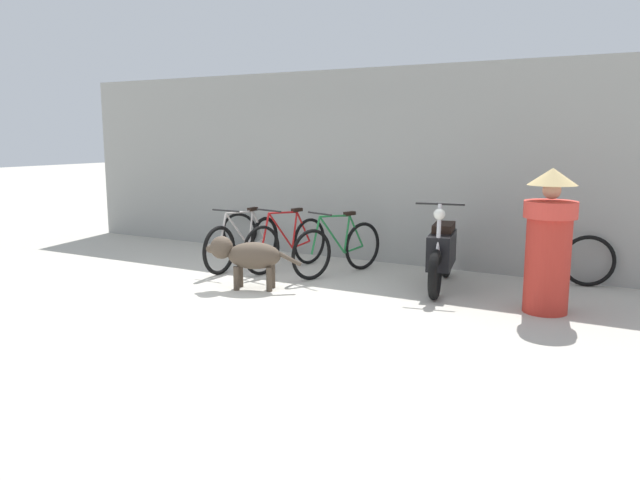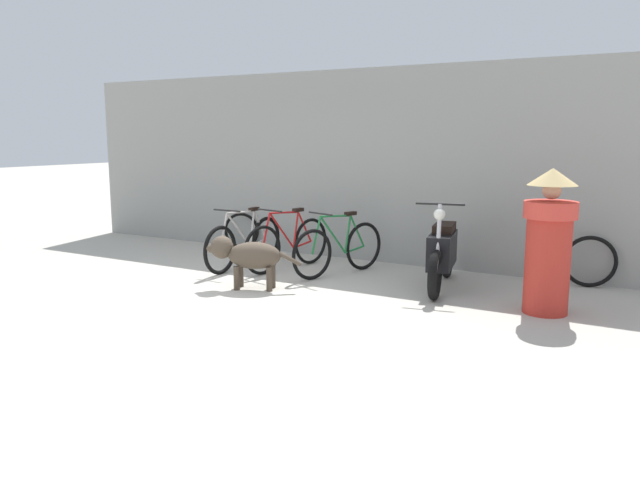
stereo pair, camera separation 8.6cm
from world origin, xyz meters
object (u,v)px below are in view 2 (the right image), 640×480
(stray_dog, at_px, (247,255))
(spare_tire_left, at_px, (590,262))
(bicycle_0, at_px, (244,243))
(person_in_robes, at_px, (549,240))
(motorcycle, at_px, (442,253))
(bicycle_2, at_px, (339,249))
(bicycle_1, at_px, (288,244))
(spare_tire_right, at_px, (242,231))

(stray_dog, xyz_separation_m, spare_tire_left, (3.72, 2.22, -0.10))
(spare_tire_left, bearing_deg, stray_dog, -149.20)
(bicycle_0, xyz_separation_m, person_in_robes, (4.26, -0.29, 0.45))
(motorcycle, distance_m, spare_tire_left, 1.89)
(bicycle_2, bearing_deg, bicycle_1, -67.47)
(spare_tire_right, bearing_deg, bicycle_0, -51.40)
(bicycle_0, bearing_deg, motorcycle, 94.97)
(stray_dog, bearing_deg, bicycle_2, -137.39)
(motorcycle, relative_size, spare_tire_right, 2.94)
(bicycle_0, relative_size, spare_tire_right, 2.90)
(bicycle_0, distance_m, spare_tire_left, 4.68)
(motorcycle, bearing_deg, bicycle_2, -103.26)
(bicycle_0, distance_m, bicycle_2, 1.45)
(bicycle_1, bearing_deg, spare_tire_left, 115.82)
(spare_tire_right, bearing_deg, motorcycle, -14.24)
(stray_dog, relative_size, spare_tire_left, 1.76)
(bicycle_0, distance_m, bicycle_1, 0.65)
(bicycle_1, height_order, bicycle_2, bicycle_1)
(bicycle_2, xyz_separation_m, person_in_robes, (2.84, -0.55, 0.44))
(bicycle_0, xyz_separation_m, stray_dog, (0.80, -1.03, 0.07))
(bicycle_0, relative_size, bicycle_2, 1.12)
(bicycle_1, xyz_separation_m, spare_tire_right, (-1.57, 0.99, -0.06))
(spare_tire_right, bearing_deg, spare_tire_left, -0.08)
(bicycle_0, bearing_deg, spare_tire_left, 105.48)
(stray_dog, height_order, spare_tire_left, stray_dog)
(stray_dog, bearing_deg, bicycle_1, -102.97)
(motorcycle, relative_size, stray_dog, 1.55)
(person_in_robes, bearing_deg, bicycle_1, 34.23)
(spare_tire_left, xyz_separation_m, spare_tire_right, (-5.48, 0.01, -0.02))
(bicycle_2, relative_size, spare_tire_right, 2.58)
(bicycle_1, distance_m, spare_tire_right, 1.86)
(bicycle_1, distance_m, spare_tire_left, 4.03)
(bicycle_1, distance_m, stray_dog, 1.25)
(person_in_robes, bearing_deg, bicycle_0, 38.10)
(bicycle_0, relative_size, stray_dog, 1.53)
(spare_tire_right, bearing_deg, bicycle_2, -21.56)
(bicycle_1, bearing_deg, stray_dog, 20.35)
(motorcycle, bearing_deg, bicycle_1, -101.42)
(bicycle_0, height_order, spare_tire_left, bicycle_0)
(bicycle_0, xyz_separation_m, bicycle_2, (1.42, 0.26, 0.00))
(motorcycle, height_order, spare_tire_right, motorcycle)
(bicycle_0, relative_size, motorcycle, 0.98)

